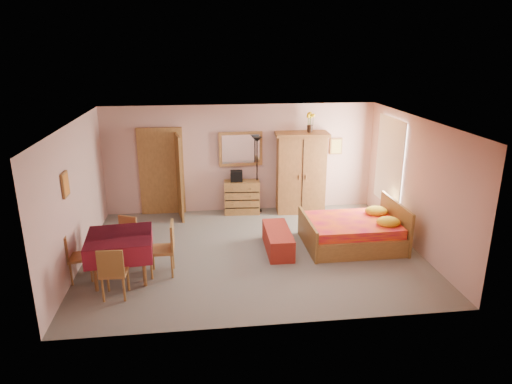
{
  "coord_description": "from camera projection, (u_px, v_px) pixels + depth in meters",
  "views": [
    {
      "loc": [
        -0.94,
        -8.2,
        3.91
      ],
      "look_at": [
        0.1,
        0.3,
        1.15
      ],
      "focal_mm": 32.0,
      "sensor_mm": 36.0,
      "label": 1
    }
  ],
  "objects": [
    {
      "name": "chair_south",
      "position": [
        114.0,
        271.0,
        7.33
      ],
      "size": [
        0.43,
        0.43,
        0.9
      ],
      "primitive_type": "cube",
      "rotation": [
        0.0,
        0.0,
        -0.05
      ],
      "color": "#9C6934",
      "rests_on": "floor"
    },
    {
      "name": "wall_right",
      "position": [
        415.0,
        183.0,
        9.04
      ],
      "size": [
        0.1,
        5.0,
        2.6
      ],
      "primitive_type": "cube",
      "color": "tan",
      "rests_on": "floor"
    },
    {
      "name": "wall_mirror",
      "position": [
        241.0,
        149.0,
        10.9
      ],
      "size": [
        1.05,
        0.12,
        0.83
      ],
      "primitive_type": "cube",
      "rotation": [
        0.0,
        0.0,
        0.06
      ],
      "color": "white",
      "rests_on": "wall_back"
    },
    {
      "name": "dining_table",
      "position": [
        121.0,
        257.0,
        7.95
      ],
      "size": [
        1.19,
        1.19,
        0.8
      ],
      "primitive_type": "cube",
      "rotation": [
        0.0,
        0.0,
        0.09
      ],
      "color": "maroon",
      "rests_on": "floor"
    },
    {
      "name": "picture_left",
      "position": [
        65.0,
        185.0,
        7.6
      ],
      "size": [
        0.04,
        0.32,
        0.42
      ],
      "primitive_type": "cube",
      "color": "orange",
      "rests_on": "wall_left"
    },
    {
      "name": "window",
      "position": [
        390.0,
        162.0,
        10.12
      ],
      "size": [
        0.08,
        1.4,
        1.95
      ],
      "primitive_type": "cube",
      "color": "white",
      "rests_on": "wall_right"
    },
    {
      "name": "chest_of_drawers",
      "position": [
        242.0,
        197.0,
        11.06
      ],
      "size": [
        0.87,
        0.48,
        0.8
      ],
      "primitive_type": "cube",
      "rotation": [
        0.0,
        0.0,
        -0.06
      ],
      "color": "#9E6C35",
      "rests_on": "floor"
    },
    {
      "name": "ceiling",
      "position": [
        253.0,
        121.0,
        8.26
      ],
      "size": [
        6.5,
        6.5,
        0.0
      ],
      "primitive_type": "plane",
      "rotation": [
        3.14,
        0.0,
        0.0
      ],
      "color": "brown",
      "rests_on": "wall_back"
    },
    {
      "name": "chair_west",
      "position": [
        79.0,
        256.0,
        7.87
      ],
      "size": [
        0.49,
        0.49,
        0.88
      ],
      "primitive_type": "cube",
      "rotation": [
        0.0,
        0.0,
        -1.31
      ],
      "color": "#AF703B",
      "rests_on": "floor"
    },
    {
      "name": "wardrobe",
      "position": [
        301.0,
        173.0,
        10.99
      ],
      "size": [
        1.29,
        0.72,
        1.96
      ],
      "primitive_type": "cube",
      "rotation": [
        0.0,
        0.0,
        -0.06
      ],
      "color": "#996333",
      "rests_on": "floor"
    },
    {
      "name": "chair_east",
      "position": [
        162.0,
        249.0,
        8.05
      ],
      "size": [
        0.44,
        0.44,
        0.97
      ],
      "primitive_type": "cube",
      "rotation": [
        0.0,
        0.0,
        1.57
      ],
      "color": "#A67238",
      "rests_on": "floor"
    },
    {
      "name": "floor",
      "position": [
        253.0,
        252.0,
        9.06
      ],
      "size": [
        6.5,
        6.5,
        0.0
      ],
      "primitive_type": "plane",
      "color": "slate",
      "rests_on": "ground"
    },
    {
      "name": "sunflower_vase",
      "position": [
        310.0,
        122.0,
        10.64
      ],
      "size": [
        0.2,
        0.2,
        0.47
      ],
      "primitive_type": "cube",
      "rotation": [
        0.0,
        0.0,
        0.07
      ],
      "color": "yellow",
      "rests_on": "wardrobe"
    },
    {
      "name": "wall_front",
      "position": [
        273.0,
        244.0,
        6.3
      ],
      "size": [
        6.5,
        0.1,
        2.6
      ],
      "primitive_type": "cube",
      "color": "tan",
      "rests_on": "floor"
    },
    {
      "name": "floor_lamp",
      "position": [
        257.0,
        175.0,
        11.0
      ],
      "size": [
        0.31,
        0.31,
        1.86
      ],
      "primitive_type": "cube",
      "rotation": [
        0.0,
        0.0,
        -0.4
      ],
      "color": "black",
      "rests_on": "floor"
    },
    {
      "name": "wall_left",
      "position": [
        75.0,
        196.0,
        8.29
      ],
      "size": [
        0.1,
        5.0,
        2.6
      ],
      "primitive_type": "cube",
      "color": "tan",
      "rests_on": "floor"
    },
    {
      "name": "chair_north",
      "position": [
        124.0,
        240.0,
        8.56
      ],
      "size": [
        0.51,
        0.51,
        0.85
      ],
      "primitive_type": "cube",
      "rotation": [
        0.0,
        0.0,
        2.71
      ],
      "color": "olive",
      "rests_on": "floor"
    },
    {
      "name": "stereo",
      "position": [
        236.0,
        176.0,
        10.9
      ],
      "size": [
        0.29,
        0.22,
        0.26
      ],
      "primitive_type": "cube",
      "rotation": [
        0.0,
        0.0,
        -0.04
      ],
      "color": "black",
      "rests_on": "chest_of_drawers"
    },
    {
      "name": "doorway",
      "position": [
        162.0,
        172.0,
        10.86
      ],
      "size": [
        1.06,
        0.12,
        2.15
      ],
      "primitive_type": "cube",
      "color": "#9E6B35",
      "rests_on": "floor"
    },
    {
      "name": "wall_back",
      "position": [
        241.0,
        159.0,
        11.02
      ],
      "size": [
        6.5,
        0.1,
        2.6
      ],
      "primitive_type": "cube",
      "color": "tan",
      "rests_on": "floor"
    },
    {
      "name": "bed",
      "position": [
        352.0,
        225.0,
        9.24
      ],
      "size": [
        1.94,
        1.53,
        0.89
      ],
      "primitive_type": "cube",
      "rotation": [
        0.0,
        0.0,
        0.01
      ],
      "color": "#C4133A",
      "rests_on": "floor"
    },
    {
      "name": "bench",
      "position": [
        278.0,
        240.0,
        9.08
      ],
      "size": [
        0.5,
        1.29,
        0.43
      ],
      "primitive_type": "cube",
      "rotation": [
        0.0,
        0.0,
        -0.02
      ],
      "color": "maroon",
      "rests_on": "floor"
    },
    {
      "name": "picture_back",
      "position": [
        336.0,
        146.0,
        11.19
      ],
      "size": [
        0.3,
        0.04,
        0.4
      ],
      "primitive_type": "cube",
      "color": "#D8BF59",
      "rests_on": "wall_back"
    }
  ]
}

